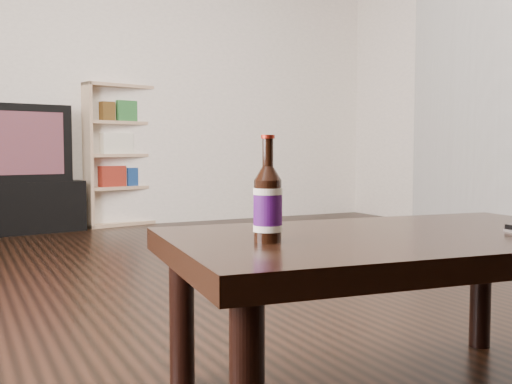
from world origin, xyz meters
name	(u,v)px	position (x,y,z in m)	size (l,w,h in m)	color
floor	(293,313)	(0.00, 0.00, -0.01)	(5.00, 6.00, 0.01)	black
wall_back	(109,64)	(0.00, 3.01, 1.35)	(5.00, 0.02, 2.70)	beige
chimney_breast	(487,53)	(2.35, 1.20, 1.35)	(0.30, 1.20, 2.70)	silver
tv_stand	(13,207)	(-0.77, 2.97, 0.20)	(0.99, 0.49, 0.40)	black
tv	(12,143)	(-0.77, 2.96, 0.69)	(0.84, 0.60, 0.59)	black
bookshelf	(116,153)	(0.06, 3.10, 0.62)	(0.69, 0.44, 1.18)	#A77C5E
coffee_table	(397,255)	(-0.19, -0.83, 0.37)	(1.20, 0.78, 0.43)	black
beer_bottle	(268,204)	(-0.54, -0.81, 0.51)	(0.09, 0.09, 0.24)	black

